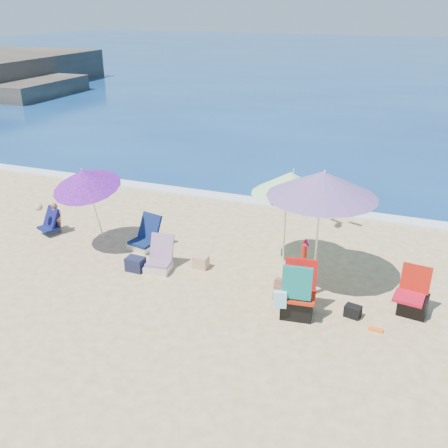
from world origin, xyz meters
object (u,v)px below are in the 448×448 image
(chair_rainbow, at_px, (159,261))
(camp_chair_left, at_px, (413,300))
(umbrella_striped, at_px, (290,183))
(person_center, at_px, (289,289))
(furled_umbrella, at_px, (303,266))
(camp_chair_right, at_px, (297,297))
(umbrella_blue, at_px, (85,179))
(chair_navy, at_px, (145,240))
(person_left, at_px, (54,218))
(umbrella_turquoise, at_px, (323,184))

(chair_rainbow, distance_m, camp_chair_left, 4.84)
(umbrella_striped, xyz_separation_m, person_center, (0.46, -1.61, -1.38))
(furled_umbrella, height_order, camp_chair_right, furled_umbrella)
(chair_rainbow, xyz_separation_m, camp_chair_left, (4.84, 0.15, 0.08))
(umbrella_striped, height_order, umbrella_blue, umbrella_striped)
(umbrella_striped, height_order, chair_navy, umbrella_striped)
(umbrella_striped, xyz_separation_m, chair_navy, (-3.10, -0.38, -1.58))
(chair_rainbow, xyz_separation_m, person_left, (-3.14, 0.75, 0.18))
(furled_umbrella, bearing_deg, camp_chair_right, -86.02)
(umbrella_striped, xyz_separation_m, chair_rainbow, (-2.34, -1.14, -1.59))
(chair_rainbow, relative_size, camp_chair_left, 0.80)
(furled_umbrella, height_order, person_center, furled_umbrella)
(camp_chair_right, bearing_deg, chair_rainbow, 167.84)
(umbrella_turquoise, distance_m, furled_umbrella, 1.49)
(umbrella_turquoise, distance_m, person_center, 1.95)
(chair_rainbow, bearing_deg, umbrella_turquoise, 10.33)
(umbrella_striped, xyz_separation_m, camp_chair_right, (0.64, -1.79, -1.40))
(chair_navy, relative_size, person_center, 0.94)
(umbrella_turquoise, relative_size, camp_chair_left, 2.86)
(umbrella_turquoise, height_order, umbrella_blue, umbrella_turquoise)
(umbrella_blue, xyz_separation_m, furled_umbrella, (4.77, -0.40, -0.94))
(umbrella_turquoise, bearing_deg, umbrella_blue, -177.50)
(umbrella_blue, relative_size, person_left, 2.47)
(camp_chair_right, distance_m, person_center, 0.25)
(umbrella_turquoise, bearing_deg, chair_rainbow, -169.67)
(camp_chair_right, bearing_deg, furled_umbrella, 93.98)
(camp_chair_left, relative_size, person_left, 1.08)
(furled_umbrella, height_order, person_left, furled_umbrella)
(chair_rainbow, bearing_deg, person_left, 166.59)
(umbrella_striped, height_order, person_center, umbrella_striped)
(umbrella_striped, bearing_deg, furled_umbrella, -63.57)
(chair_rainbow, bearing_deg, chair_navy, 134.83)
(chair_rainbow, bearing_deg, camp_chair_left, 1.83)
(umbrella_turquoise, distance_m, camp_chair_left, 2.54)
(camp_chair_left, relative_size, person_center, 1.07)
(chair_navy, height_order, person_left, person_left)
(person_center, bearing_deg, umbrella_turquoise, 75.70)
(umbrella_turquoise, xyz_separation_m, camp_chair_right, (-0.08, -1.20, -1.66))
(umbrella_blue, relative_size, person_center, 2.44)
(umbrella_striped, bearing_deg, chair_rainbow, -153.99)
(umbrella_turquoise, distance_m, chair_navy, 4.24)
(person_left, bearing_deg, camp_chair_right, -12.80)
(furled_umbrella, xyz_separation_m, person_center, (-0.14, -0.41, -0.28))
(furled_umbrella, height_order, chair_rainbow, furled_umbrella)
(chair_rainbow, xyz_separation_m, camp_chair_right, (2.98, -0.64, 0.19))
(person_left, bearing_deg, chair_navy, 0.37)
(umbrella_blue, height_order, camp_chair_left, umbrella_blue)
(chair_navy, bearing_deg, person_center, -19.10)
(person_center, bearing_deg, chair_navy, 160.90)
(umbrella_striped, xyz_separation_m, camp_chair_left, (2.50, -0.99, -1.52))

